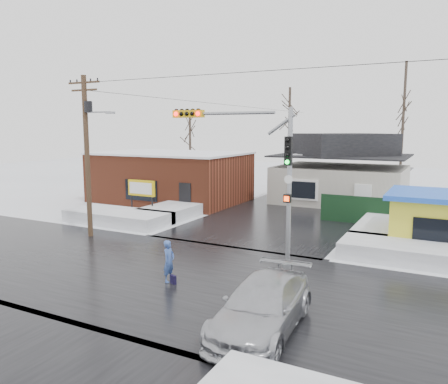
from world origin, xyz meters
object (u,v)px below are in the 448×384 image
at_px(utility_pole, 88,147).
at_px(marquee_sign, 141,189).
at_px(pedestrian, 169,261).
at_px(car, 262,306).
at_px(traffic_signal, 255,165).
at_px(kiosk, 435,220).

relative_size(utility_pole, marquee_sign, 3.53).
xyz_separation_m(pedestrian, car, (4.98, -2.24, -0.07)).
xyz_separation_m(traffic_signal, pedestrian, (-2.18, -3.57, -3.69)).
relative_size(traffic_signal, car, 1.31).
bearing_deg(kiosk, utility_pole, -159.56).
bearing_deg(car, pedestrian, 152.31).
relative_size(traffic_signal, utility_pole, 0.78).
xyz_separation_m(marquee_sign, pedestrian, (9.26, -10.10, -1.08)).
xyz_separation_m(traffic_signal, car, (2.80, -5.81, -3.77)).
bearing_deg(kiosk, pedestrian, -131.09).
bearing_deg(pedestrian, traffic_signal, -33.95).
height_order(utility_pole, marquee_sign, utility_pole).
height_order(utility_pole, kiosk, utility_pole).
bearing_deg(traffic_signal, kiosk, 44.84).
distance_m(marquee_sign, kiosk, 18.51).
bearing_deg(pedestrian, car, -116.80).
bearing_deg(car, marquee_sign, 135.59).
distance_m(pedestrian, car, 5.46).
height_order(marquee_sign, pedestrian, marquee_sign).
relative_size(traffic_signal, marquee_sign, 2.75).
bearing_deg(kiosk, marquee_sign, -178.45).
relative_size(marquee_sign, car, 0.48).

